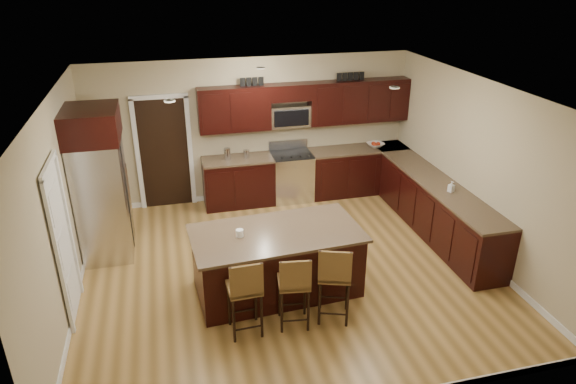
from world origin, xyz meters
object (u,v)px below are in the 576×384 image
object	(u,v)px
stool_mid	(294,284)
range	(291,176)
island	(277,263)
stool_left	(245,289)
refrigerator	(100,183)
stool_right	(335,275)

from	to	relation	value
stool_mid	range	bearing A→B (deg)	84.13
island	stool_left	size ratio (longest dim) A/B	2.20
refrigerator	range	bearing A→B (deg)	21.16
stool_left	refrigerator	size ratio (longest dim) A/B	0.46
island	stool_right	distance (m)	1.04
stool_right	refrigerator	bearing A→B (deg)	159.05
stool_right	stool_left	bearing A→B (deg)	-160.36
island	refrigerator	distance (m)	2.96
stool_right	refrigerator	world-z (taller)	refrigerator
stool_mid	refrigerator	xyz separation A→B (m)	(-2.38, 2.47, 0.56)
stool_left	stool_right	xyz separation A→B (m)	(1.13, 0.00, 0.01)
stool_mid	stool_right	world-z (taller)	stool_right
island	stool_left	distance (m)	1.05
range	stool_mid	bearing A→B (deg)	-103.76
range	stool_right	xyz separation A→B (m)	(-0.40, -3.75, 0.21)
stool_right	refrigerator	size ratio (longest dim) A/B	0.47
stool_left	stool_mid	world-z (taller)	stool_left
island	stool_mid	bearing A→B (deg)	-91.54
stool_mid	refrigerator	world-z (taller)	refrigerator
stool_left	island	bearing A→B (deg)	53.48
range	refrigerator	size ratio (longest dim) A/B	0.47
range	stool_right	bearing A→B (deg)	-96.09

